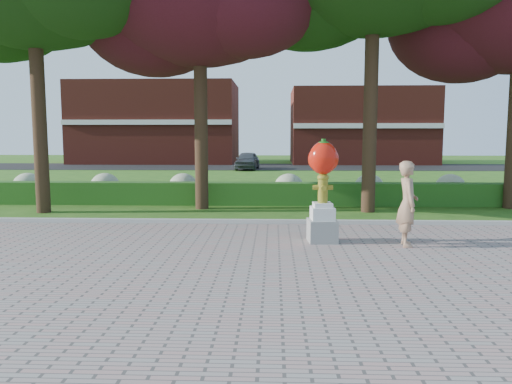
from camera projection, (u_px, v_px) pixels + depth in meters
ground at (254, 249)px, 10.91m from camera, size 100.00×100.00×0.00m
walkway at (242, 314)px, 6.93m from camera, size 40.00×14.00×0.04m
curb at (258, 222)px, 13.87m from camera, size 40.00×0.18×0.15m
lawn_hedge at (262, 194)px, 17.81m from camera, size 24.00×0.70×0.80m
hydrangea_row at (277, 187)px, 18.76m from camera, size 20.10×1.10×0.99m
street at (268, 167)px, 38.70m from camera, size 50.00×8.00×0.02m
building_left at (158, 123)px, 44.62m from camera, size 14.00×8.00×7.00m
building_right at (360, 127)px, 44.00m from camera, size 12.00×8.00×6.40m
hydrant_sculpture at (323, 188)px, 11.38m from camera, size 0.69×0.69×2.37m
woman at (407, 204)px, 11.01m from camera, size 0.49×0.71×1.89m
parked_car at (247, 160)px, 35.70m from camera, size 1.78×3.84×1.27m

